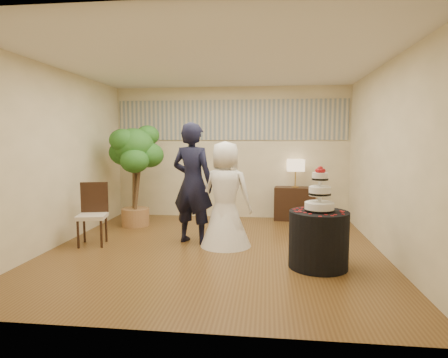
# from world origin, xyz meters

# --- Properties ---
(floor) EXTENTS (5.00, 5.00, 0.00)m
(floor) POSITION_xyz_m (0.00, 0.00, 0.00)
(floor) COLOR brown
(floor) RESTS_ON ground
(ceiling) EXTENTS (5.00, 5.00, 0.00)m
(ceiling) POSITION_xyz_m (0.00, 0.00, 2.80)
(ceiling) COLOR white
(ceiling) RESTS_ON wall_back
(wall_back) EXTENTS (5.00, 0.06, 2.80)m
(wall_back) POSITION_xyz_m (0.00, 2.50, 1.40)
(wall_back) COLOR beige
(wall_back) RESTS_ON ground
(wall_front) EXTENTS (5.00, 0.06, 2.80)m
(wall_front) POSITION_xyz_m (0.00, -2.50, 1.40)
(wall_front) COLOR beige
(wall_front) RESTS_ON ground
(wall_left) EXTENTS (0.06, 5.00, 2.80)m
(wall_left) POSITION_xyz_m (-2.50, 0.00, 1.40)
(wall_left) COLOR beige
(wall_left) RESTS_ON ground
(wall_right) EXTENTS (0.06, 5.00, 2.80)m
(wall_right) POSITION_xyz_m (2.50, 0.00, 1.40)
(wall_right) COLOR beige
(wall_right) RESTS_ON ground
(mural_border) EXTENTS (4.90, 0.02, 0.85)m
(mural_border) POSITION_xyz_m (0.00, 2.48, 2.10)
(mural_border) COLOR #A1A193
(mural_border) RESTS_ON wall_back
(groom) EXTENTS (0.82, 0.66, 1.96)m
(groom) POSITION_xyz_m (-0.41, 0.36, 0.98)
(groom) COLOR black
(groom) RESTS_ON floor
(bride) EXTENTS (0.97, 0.96, 1.66)m
(bride) POSITION_xyz_m (0.15, 0.24, 0.83)
(bride) COLOR white
(bride) RESTS_ON floor
(cake_table) EXTENTS (1.00, 1.00, 0.75)m
(cake_table) POSITION_xyz_m (1.47, -0.63, 0.37)
(cake_table) COLOR black
(cake_table) RESTS_ON floor
(wedding_cake) EXTENTS (0.39, 0.39, 0.59)m
(wedding_cake) POSITION_xyz_m (1.47, -0.63, 1.04)
(wedding_cake) COLOR white
(wedding_cake) RESTS_ON cake_table
(console) EXTENTS (0.87, 0.46, 0.70)m
(console) POSITION_xyz_m (1.37, 2.29, 0.35)
(console) COLOR black
(console) RESTS_ON floor
(table_lamp) EXTENTS (0.35, 0.35, 0.58)m
(table_lamp) POSITION_xyz_m (1.37, 2.29, 0.99)
(table_lamp) COLOR #CBAD86
(table_lamp) RESTS_ON console
(ficus_tree) EXTENTS (1.24, 1.24, 2.01)m
(ficus_tree) POSITION_xyz_m (-1.77, 1.42, 1.00)
(ficus_tree) COLOR #29631F
(ficus_tree) RESTS_ON floor
(side_chair) EXTENTS (0.54, 0.56, 0.99)m
(side_chair) POSITION_xyz_m (-1.98, 0.03, 0.50)
(side_chair) COLOR black
(side_chair) RESTS_ON floor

